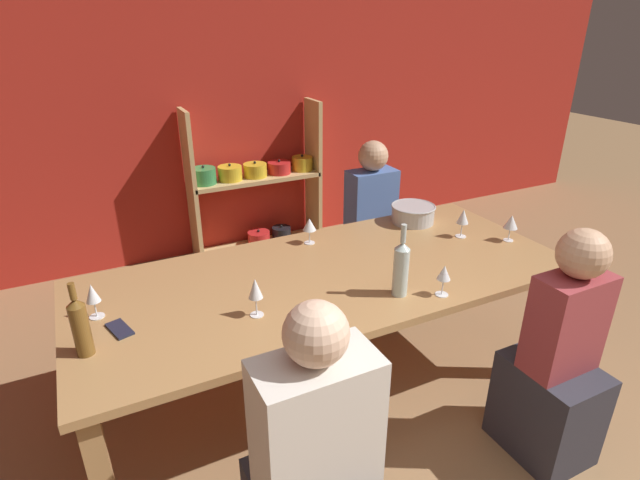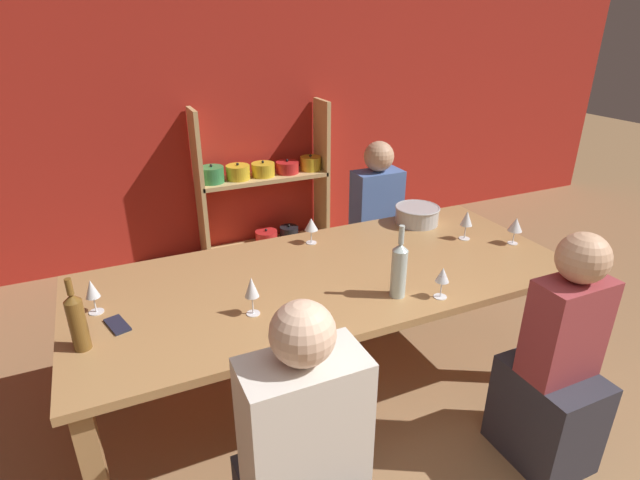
{
  "view_description": "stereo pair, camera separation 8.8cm",
  "coord_description": "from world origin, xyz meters",
  "px_view_note": "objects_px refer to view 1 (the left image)",
  "views": [
    {
      "loc": [
        -1.14,
        -0.4,
        1.99
      ],
      "look_at": [
        -0.07,
        1.73,
        0.91
      ],
      "focal_mm": 28.0,
      "sensor_mm": 36.0,
      "label": 1
    },
    {
      "loc": [
        -1.06,
        -0.44,
        1.99
      ],
      "look_at": [
        -0.07,
        1.73,
        0.91
      ],
      "focal_mm": 28.0,
      "sensor_mm": 36.0,
      "label": 2
    }
  ],
  "objects_px": {
    "cell_phone": "(120,329)",
    "person_far_a": "(370,238)",
    "wine_glass_red_b": "(511,223)",
    "wine_glass_red_a": "(444,274)",
    "person_near_b": "(554,374)",
    "wine_glass_empty_a": "(92,294)",
    "dining_table": "(328,285)",
    "wine_glass_white_a": "(255,290)",
    "wine_bottle_green": "(401,268)",
    "wine_glass_empty_b": "(463,217)",
    "shelf_unit": "(257,193)",
    "mixing_bowl": "(413,213)",
    "wine_bottle_dark": "(80,326)",
    "wine_glass_white_b": "(309,225)"
  },
  "relations": [
    {
      "from": "dining_table",
      "to": "wine_glass_red_a",
      "type": "relative_size",
      "value": 16.29
    },
    {
      "from": "wine_glass_red_b",
      "to": "person_near_b",
      "type": "xyz_separation_m",
      "value": [
        -0.4,
        -0.74,
        -0.42
      ]
    },
    {
      "from": "mixing_bowl",
      "to": "wine_bottle_green",
      "type": "relative_size",
      "value": 0.79
    },
    {
      "from": "person_far_a",
      "to": "person_near_b",
      "type": "height_order",
      "value": "same"
    },
    {
      "from": "wine_glass_red_b",
      "to": "cell_phone",
      "type": "xyz_separation_m",
      "value": [
        -2.19,
        0.05,
        -0.11
      ]
    },
    {
      "from": "wine_bottle_dark",
      "to": "wine_glass_white_a",
      "type": "xyz_separation_m",
      "value": [
        0.7,
        -0.04,
        -0.0
      ]
    },
    {
      "from": "wine_bottle_green",
      "to": "wine_bottle_dark",
      "type": "xyz_separation_m",
      "value": [
        -1.38,
        0.17,
        -0.01
      ]
    },
    {
      "from": "shelf_unit",
      "to": "person_near_b",
      "type": "xyz_separation_m",
      "value": [
        0.44,
        -2.85,
        -0.08
      ]
    },
    {
      "from": "wine_glass_white_b",
      "to": "wine_glass_red_b",
      "type": "distance_m",
      "value": 1.19
    },
    {
      "from": "wine_glass_white_a",
      "to": "wine_glass_empty_b",
      "type": "relative_size",
      "value": 1.05
    },
    {
      "from": "dining_table",
      "to": "cell_phone",
      "type": "height_order",
      "value": "cell_phone"
    },
    {
      "from": "shelf_unit",
      "to": "wine_glass_empty_a",
      "type": "xyz_separation_m",
      "value": [
        -1.43,
        -1.9,
        0.34
      ]
    },
    {
      "from": "wine_glass_empty_a",
      "to": "cell_phone",
      "type": "xyz_separation_m",
      "value": [
        0.08,
        -0.15,
        -0.11
      ]
    },
    {
      "from": "wine_glass_red_a",
      "to": "wine_glass_red_b",
      "type": "height_order",
      "value": "wine_glass_red_b"
    },
    {
      "from": "wine_bottle_dark",
      "to": "person_near_b",
      "type": "bearing_deg",
      "value": -19.55
    },
    {
      "from": "wine_glass_white_b",
      "to": "person_near_b",
      "type": "xyz_separation_m",
      "value": [
        0.68,
        -1.24,
        -0.42
      ]
    },
    {
      "from": "wine_glass_white_b",
      "to": "wine_glass_empty_b",
      "type": "distance_m",
      "value": 0.92
    },
    {
      "from": "person_far_a",
      "to": "wine_bottle_dark",
      "type": "bearing_deg",
      "value": 27.96
    },
    {
      "from": "wine_glass_red_b",
      "to": "wine_glass_red_a",
      "type": "bearing_deg",
      "value": -156.89
    },
    {
      "from": "wine_bottle_green",
      "to": "wine_glass_empty_a",
      "type": "xyz_separation_m",
      "value": [
        -1.32,
        0.44,
        -0.03
      ]
    },
    {
      "from": "shelf_unit",
      "to": "person_near_b",
      "type": "bearing_deg",
      "value": -81.25
    },
    {
      "from": "person_far_a",
      "to": "wine_glass_red_a",
      "type": "bearing_deg",
      "value": 72.19
    },
    {
      "from": "wine_glass_white_b",
      "to": "wine_glass_empty_a",
      "type": "xyz_separation_m",
      "value": [
        -1.19,
        -0.29,
        0.0
      ]
    },
    {
      "from": "wine_bottle_green",
      "to": "wine_glass_white_b",
      "type": "distance_m",
      "value": 0.74
    },
    {
      "from": "wine_bottle_green",
      "to": "cell_phone",
      "type": "height_order",
      "value": "wine_bottle_green"
    },
    {
      "from": "cell_phone",
      "to": "person_far_a",
      "type": "xyz_separation_m",
      "value": [
        1.85,
        0.94,
        -0.31
      ]
    },
    {
      "from": "wine_glass_white_a",
      "to": "wine_glass_red_b",
      "type": "xyz_separation_m",
      "value": [
        1.62,
        0.1,
        -0.02
      ]
    },
    {
      "from": "wine_glass_white_b",
      "to": "wine_glass_empty_a",
      "type": "relative_size",
      "value": 0.95
    },
    {
      "from": "wine_glass_white_a",
      "to": "wine_bottle_green",
      "type": "bearing_deg",
      "value": -10.88
    },
    {
      "from": "dining_table",
      "to": "wine_glass_red_a",
      "type": "height_order",
      "value": "wine_glass_red_a"
    },
    {
      "from": "wine_glass_white_a",
      "to": "wine_glass_empty_b",
      "type": "xyz_separation_m",
      "value": [
        1.41,
        0.27,
        -0.0
      ]
    },
    {
      "from": "person_near_b",
      "to": "person_far_a",
      "type": "bearing_deg",
      "value": 88.06
    },
    {
      "from": "wine_bottle_green",
      "to": "wine_glass_empty_b",
      "type": "xyz_separation_m",
      "value": [
        0.73,
        0.4,
        -0.02
      ]
    },
    {
      "from": "dining_table",
      "to": "wine_glass_empty_a",
      "type": "distance_m",
      "value": 1.14
    },
    {
      "from": "wine_glass_red_a",
      "to": "wine_glass_empty_a",
      "type": "relative_size",
      "value": 0.96
    },
    {
      "from": "dining_table",
      "to": "wine_glass_white_b",
      "type": "bearing_deg",
      "value": 79.09
    },
    {
      "from": "mixing_bowl",
      "to": "cell_phone",
      "type": "xyz_separation_m",
      "value": [
        -1.85,
        -0.45,
        -0.06
      ]
    },
    {
      "from": "shelf_unit",
      "to": "wine_glass_red_a",
      "type": "xyz_separation_m",
      "value": [
        0.07,
        -2.44,
        0.34
      ]
    },
    {
      "from": "wine_glass_empty_a",
      "to": "wine_glass_empty_b",
      "type": "distance_m",
      "value": 2.05
    },
    {
      "from": "wine_glass_empty_a",
      "to": "dining_table",
      "type": "bearing_deg",
      "value": -4.9
    },
    {
      "from": "mixing_bowl",
      "to": "wine_glass_red_a",
      "type": "bearing_deg",
      "value": -117.49
    },
    {
      "from": "person_far_a",
      "to": "wine_glass_white_a",
      "type": "bearing_deg",
      "value": 40.44
    },
    {
      "from": "mixing_bowl",
      "to": "wine_bottle_dark",
      "type": "xyz_separation_m",
      "value": [
        -1.99,
        -0.56,
        0.07
      ]
    },
    {
      "from": "wine_glass_white_a",
      "to": "shelf_unit",
      "type": "bearing_deg",
      "value": 70.42
    },
    {
      "from": "wine_bottle_dark",
      "to": "cell_phone",
      "type": "xyz_separation_m",
      "value": [
        0.14,
        0.11,
        -0.13
      ]
    },
    {
      "from": "wine_glass_white_b",
      "to": "person_far_a",
      "type": "distance_m",
      "value": 0.98
    },
    {
      "from": "mixing_bowl",
      "to": "person_near_b",
      "type": "distance_m",
      "value": 1.3
    },
    {
      "from": "shelf_unit",
      "to": "mixing_bowl",
      "type": "bearing_deg",
      "value": -72.65
    },
    {
      "from": "mixing_bowl",
      "to": "person_far_a",
      "type": "distance_m",
      "value": 0.62
    },
    {
      "from": "wine_glass_red_a",
      "to": "person_far_a",
      "type": "relative_size",
      "value": 0.13
    }
  ]
}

